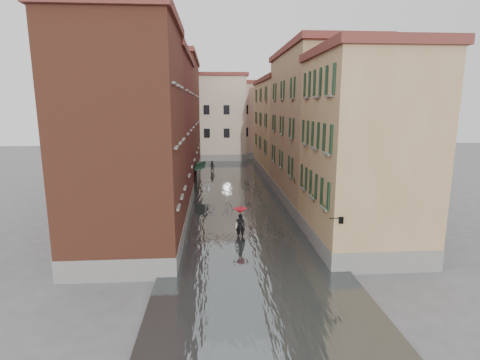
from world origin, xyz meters
name	(u,v)px	position (x,y,z in m)	size (l,w,h in m)	color
ground	(245,237)	(0.00, 0.00, 0.00)	(120.00, 120.00, 0.00)	#5D5C5F
floodwater	(234,192)	(0.00, 13.00, 0.10)	(10.00, 60.00, 0.20)	#474D4E
building_left_near	(127,145)	(-7.00, -2.00, 6.50)	(6.00, 8.00, 13.00)	brown
building_left_mid	(156,134)	(-7.00, 9.00, 6.25)	(6.00, 14.00, 12.50)	maroon
building_left_far	(173,119)	(-7.00, 24.00, 7.00)	(6.00, 16.00, 14.00)	brown
building_right_near	(364,155)	(7.00, -2.00, 5.75)	(6.00, 8.00, 11.50)	#9E8651
building_right_mid	(315,130)	(7.00, 9.00, 6.50)	(6.00, 14.00, 13.00)	#9B835E
building_right_far	(284,129)	(7.00, 24.00, 5.75)	(6.00, 16.00, 11.50)	#9E8651
building_end_cream	(207,119)	(-3.00, 38.00, 6.50)	(12.00, 9.00, 13.00)	beige
building_end_pink	(261,121)	(6.00, 40.00, 6.00)	(10.00, 9.00, 12.00)	tan
awning_near	(200,167)	(-3.48, 14.05, 2.47)	(1.09, 3.31, 2.80)	#163121
awning_far	(200,165)	(-3.49, 15.52, 2.47)	(1.09, 3.10, 2.80)	#163121
wall_lantern	(340,220)	(4.33, -6.00, 3.01)	(0.71, 0.22, 0.35)	black
window_planters	(310,188)	(4.12, -0.70, 3.51)	(0.59, 8.42, 0.84)	brown
pedestrian_main	(240,221)	(-0.34, -0.19, 1.22)	(0.90, 0.90, 2.06)	black
pedestrian_far	(212,167)	(-2.20, 24.43, 0.80)	(0.78, 0.61, 1.60)	black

